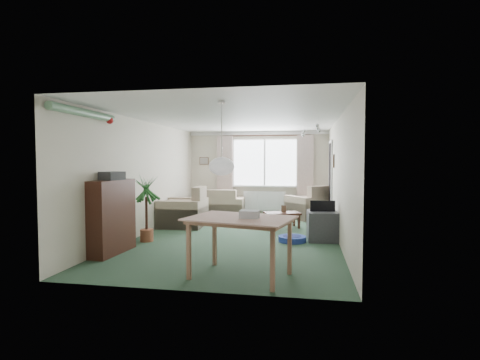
% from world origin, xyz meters
% --- Properties ---
extents(ground, '(6.50, 6.50, 0.00)m').
position_xyz_m(ground, '(0.00, 0.00, 0.00)').
color(ground, '#294531').
extents(window, '(1.80, 0.03, 1.30)m').
position_xyz_m(window, '(0.20, 3.23, 1.50)').
color(window, white).
extents(curtain_rod, '(2.60, 0.03, 0.03)m').
position_xyz_m(curtain_rod, '(0.20, 3.15, 2.27)').
color(curtain_rod, black).
extents(curtain_left, '(0.45, 0.08, 2.00)m').
position_xyz_m(curtain_left, '(-0.95, 3.13, 1.27)').
color(curtain_left, beige).
extents(curtain_right, '(0.45, 0.08, 2.00)m').
position_xyz_m(curtain_right, '(1.35, 3.13, 1.27)').
color(curtain_right, beige).
extents(radiator, '(1.20, 0.10, 0.55)m').
position_xyz_m(radiator, '(0.20, 3.19, 0.40)').
color(radiator, white).
extents(doorway, '(0.03, 0.95, 2.00)m').
position_xyz_m(doorway, '(1.99, 2.20, 1.00)').
color(doorway, black).
extents(pendant_lamp, '(0.36, 0.36, 0.36)m').
position_xyz_m(pendant_lamp, '(0.20, -2.30, 1.48)').
color(pendant_lamp, white).
extents(tinsel_garland, '(1.60, 1.60, 0.12)m').
position_xyz_m(tinsel_garland, '(-1.92, -2.30, 2.28)').
color(tinsel_garland, '#196626').
extents(bauble_cluster_a, '(0.20, 0.20, 0.20)m').
position_xyz_m(bauble_cluster_a, '(1.30, 0.90, 2.22)').
color(bauble_cluster_a, silver).
extents(bauble_cluster_b, '(0.20, 0.20, 0.20)m').
position_xyz_m(bauble_cluster_b, '(1.60, -0.30, 2.22)').
color(bauble_cluster_b, silver).
extents(wall_picture_back, '(0.28, 0.03, 0.22)m').
position_xyz_m(wall_picture_back, '(-1.60, 3.23, 1.55)').
color(wall_picture_back, brown).
extents(wall_picture_right, '(0.03, 0.24, 0.30)m').
position_xyz_m(wall_picture_right, '(1.98, 1.20, 1.55)').
color(wall_picture_right, brown).
extents(sofa, '(1.58, 0.92, 0.76)m').
position_xyz_m(sofa, '(-1.10, 2.75, 0.38)').
color(sofa, beige).
rests_on(sofa, ground).
extents(armchair_corner, '(1.38, 1.37, 0.90)m').
position_xyz_m(armchair_corner, '(1.48, 2.73, 0.45)').
color(armchair_corner, beige).
rests_on(armchair_corner, ground).
extents(armchair_left, '(1.03, 1.09, 0.94)m').
position_xyz_m(armchair_left, '(-1.50, 0.98, 0.47)').
color(armchair_left, beige).
rests_on(armchair_left, ground).
extents(coffee_table, '(0.91, 0.70, 0.36)m').
position_xyz_m(coffee_table, '(0.84, 1.19, 0.18)').
color(coffee_table, black).
rests_on(coffee_table, ground).
extents(photo_frame, '(0.12, 0.07, 0.16)m').
position_xyz_m(photo_frame, '(0.87, 1.22, 0.44)').
color(photo_frame, brown).
rests_on(photo_frame, coffee_table).
extents(bookshelf, '(0.40, 1.03, 1.24)m').
position_xyz_m(bookshelf, '(-1.84, -1.72, 0.62)').
color(bookshelf, black).
rests_on(bookshelf, ground).
extents(hifi_box, '(0.36, 0.41, 0.14)m').
position_xyz_m(hifi_box, '(-1.81, -1.71, 1.31)').
color(hifi_box, '#38393E').
rests_on(hifi_box, bookshelf).
extents(houseplant, '(0.70, 0.70, 1.26)m').
position_xyz_m(houseplant, '(-1.65, -0.74, 0.63)').
color(houseplant, '#1D551E').
rests_on(houseplant, ground).
extents(dining_table, '(1.41, 1.10, 0.78)m').
position_xyz_m(dining_table, '(0.52, -2.60, 0.39)').
color(dining_table, tan).
rests_on(dining_table, ground).
extents(gift_box, '(0.25, 0.19, 0.12)m').
position_xyz_m(gift_box, '(0.65, -2.62, 0.84)').
color(gift_box, '#B2B4BD').
rests_on(gift_box, dining_table).
extents(tv_cube, '(0.61, 0.67, 0.57)m').
position_xyz_m(tv_cube, '(1.70, -0.05, 0.29)').
color(tv_cube, '#343338').
rests_on(tv_cube, ground).
extents(pet_bed, '(0.63, 0.63, 0.11)m').
position_xyz_m(pet_bed, '(1.12, -0.27, 0.05)').
color(pet_bed, navy).
rests_on(pet_bed, ground).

